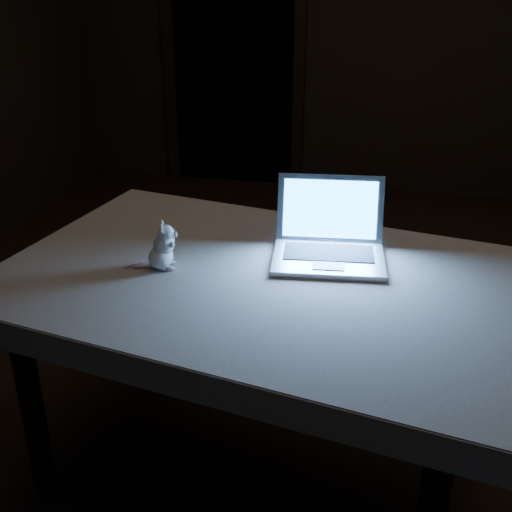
# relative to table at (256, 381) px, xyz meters

# --- Properties ---
(floor) EXTENTS (5.00, 5.00, 0.00)m
(floor) POSITION_rel_table_xyz_m (0.28, 0.57, -0.38)
(floor) COLOR black
(floor) RESTS_ON ground
(back_wall) EXTENTS (4.50, 0.04, 2.60)m
(back_wall) POSITION_rel_table_xyz_m (0.28, 3.07, 0.92)
(back_wall) COLOR black
(back_wall) RESTS_ON ground
(doorway) EXTENTS (1.06, 0.36, 2.13)m
(doorway) POSITION_rel_table_xyz_m (-0.82, 3.07, 0.68)
(doorway) COLOR black
(doorway) RESTS_ON back_wall
(table) EXTENTS (1.57, 1.16, 0.76)m
(table) POSITION_rel_table_xyz_m (0.00, 0.00, 0.00)
(table) COLOR black
(table) RESTS_ON floor
(tablecloth) EXTENTS (1.55, 1.07, 0.09)m
(tablecloth) POSITION_rel_table_xyz_m (-0.07, 0.04, 0.34)
(tablecloth) COLOR #C0AFA1
(tablecloth) RESTS_ON table
(laptop) EXTENTS (0.37, 0.33, 0.23)m
(laptop) POSITION_rel_table_xyz_m (0.20, 0.13, 0.50)
(laptop) COLOR #B3B3B8
(laptop) RESTS_ON tablecloth
(plush_mouse) EXTENTS (0.12, 0.12, 0.15)m
(plush_mouse) POSITION_rel_table_xyz_m (-0.29, -0.02, 0.46)
(plush_mouse) COLOR silver
(plush_mouse) RESTS_ON tablecloth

